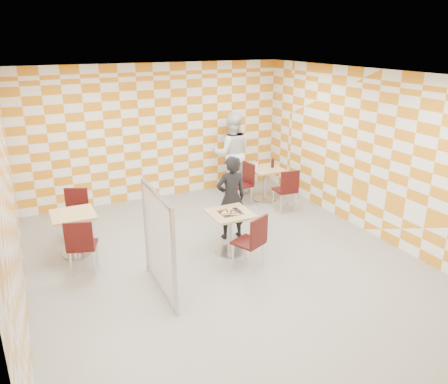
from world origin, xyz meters
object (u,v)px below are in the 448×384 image
(chair_main_front, at_px, (253,239))
(chair_empty_near, at_px, (81,243))
(partition, at_px, (159,242))
(chair_second_side, at_px, (244,180))
(man_dark, at_px, (231,198))
(man_white, at_px, (232,153))
(soda_bottle, at_px, (273,163))
(sport_bottle, at_px, (256,165))
(chair_second_front, at_px, (287,187))
(second_table, at_px, (265,179))
(chair_empty_far, at_px, (76,210))
(main_table, at_px, (230,226))
(empty_table, at_px, (74,227))

(chair_main_front, bearing_deg, chair_empty_near, 157.62)
(partition, bearing_deg, chair_second_side, 43.53)
(man_dark, bearing_deg, man_white, -113.31)
(chair_main_front, height_order, soda_bottle, soda_bottle)
(chair_main_front, relative_size, man_dark, 0.59)
(partition, bearing_deg, sport_bottle, 41.04)
(chair_second_front, distance_m, partition, 3.82)
(second_table, xyz_separation_m, chair_empty_far, (-4.12, -0.20, 0.04))
(main_table, relative_size, man_white, 0.39)
(chair_empty_near, relative_size, sport_bottle, 4.62)
(partition, bearing_deg, chair_empty_far, 108.62)
(empty_table, distance_m, chair_empty_near, 0.75)
(man_white, bearing_deg, main_table, 82.79)
(chair_empty_far, xyz_separation_m, partition, (0.82, -2.43, 0.25))
(chair_empty_far, bearing_deg, chair_second_side, 3.16)
(sport_bottle, bearing_deg, partition, -138.96)
(empty_table, relative_size, chair_empty_far, 0.81)
(chair_empty_near, distance_m, chair_empty_far, 1.44)
(main_table, xyz_separation_m, empty_table, (-2.38, 1.08, 0.00))
(chair_second_side, distance_m, chair_empty_far, 3.59)
(chair_empty_near, height_order, partition, partition)
(chair_empty_near, distance_m, sport_bottle, 4.38)
(empty_table, relative_size, chair_main_front, 0.81)
(empty_table, height_order, chair_second_front, chair_second_front)
(main_table, height_order, chair_second_side, chair_second_side)
(chair_second_front, bearing_deg, man_dark, -158.98)
(chair_empty_near, bearing_deg, second_table, 21.14)
(man_dark, bearing_deg, soda_bottle, -137.24)
(chair_second_front, distance_m, sport_bottle, 0.95)
(man_dark, xyz_separation_m, man_white, (1.14, 2.25, 0.17))
(second_table, bearing_deg, soda_bottle, -2.82)
(man_white, bearing_deg, sport_bottle, 126.12)
(second_table, bearing_deg, chair_empty_far, -177.19)
(man_dark, bearing_deg, chair_second_side, -122.40)
(main_table, height_order, chair_empty_far, chair_empty_far)
(sport_bottle, bearing_deg, chair_empty_far, -176.12)
(main_table, xyz_separation_m, soda_bottle, (2.03, 1.97, 0.34))
(soda_bottle, bearing_deg, empty_table, -168.68)
(empty_table, distance_m, chair_empty_far, 0.70)
(chair_second_front, relative_size, man_dark, 0.59)
(sport_bottle, bearing_deg, man_white, 106.29)
(chair_second_front, height_order, man_white, man_white)
(man_white, bearing_deg, chair_second_side, 102.42)
(second_table, bearing_deg, sport_bottle, 162.95)
(chair_second_side, height_order, chair_empty_near, same)
(chair_second_front, bearing_deg, man_white, 106.43)
(man_dark, distance_m, man_white, 2.53)
(empty_table, distance_m, sport_bottle, 4.16)
(main_table, distance_m, chair_empty_near, 2.40)
(empty_table, bearing_deg, man_white, 24.21)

